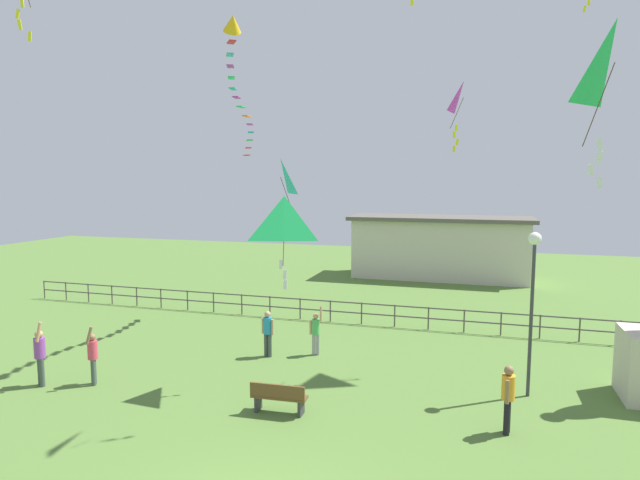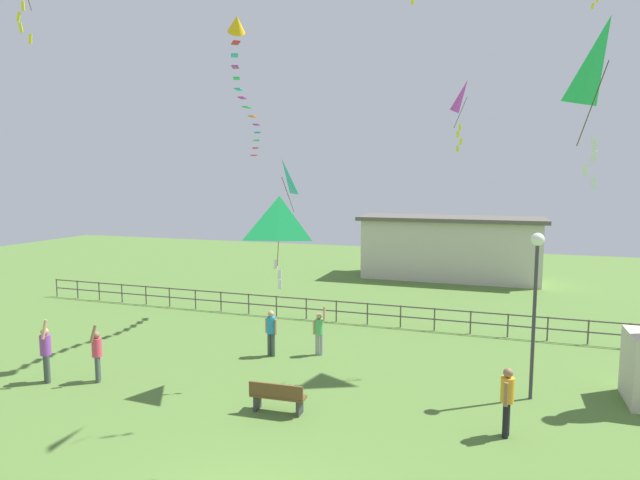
{
  "view_description": "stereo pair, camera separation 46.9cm",
  "coord_description": "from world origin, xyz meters",
  "px_view_note": "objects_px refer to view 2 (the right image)",
  "views": [
    {
      "loc": [
        3.65,
        -7.5,
        6.16
      ],
      "look_at": [
        -0.51,
        6.23,
        4.52
      ],
      "focal_mm": 29.29,
      "sensor_mm": 36.0,
      "label": 1
    },
    {
      "loc": [
        4.1,
        -7.36,
        6.16
      ],
      "look_at": [
        -0.51,
        6.23,
        4.52
      ],
      "focal_mm": 29.29,
      "sensor_mm": 36.0,
      "label": 2
    }
  ],
  "objects_px": {
    "kite_0": "(280,222)",
    "kite_4": "(467,99)",
    "person_1": "(97,352)",
    "kite_3": "(282,179)",
    "lamppost": "(536,280)",
    "streamer_kite": "(239,42)",
    "person_5": "(271,330)",
    "person_4": "(319,330)",
    "park_bench": "(277,396)",
    "person_2": "(507,397)",
    "person_0": "(46,350)",
    "kite_2": "(608,66)"
  },
  "relations": [
    {
      "from": "kite_4",
      "to": "streamer_kite",
      "type": "height_order",
      "value": "streamer_kite"
    },
    {
      "from": "kite_0",
      "to": "kite_3",
      "type": "xyz_separation_m",
      "value": [
        -1.63,
        4.02,
        0.93
      ]
    },
    {
      "from": "park_bench",
      "to": "person_4",
      "type": "height_order",
      "value": "person_4"
    },
    {
      "from": "park_bench",
      "to": "person_0",
      "type": "height_order",
      "value": "person_0"
    },
    {
      "from": "person_4",
      "to": "streamer_kite",
      "type": "height_order",
      "value": "streamer_kite"
    },
    {
      "from": "park_bench",
      "to": "person_2",
      "type": "relative_size",
      "value": 0.89
    },
    {
      "from": "person_2",
      "to": "kite_4",
      "type": "relative_size",
      "value": 0.79
    },
    {
      "from": "person_0",
      "to": "person_1",
      "type": "xyz_separation_m",
      "value": [
        1.44,
        0.54,
        -0.08
      ]
    },
    {
      "from": "person_2",
      "to": "kite_3",
      "type": "distance_m",
      "value": 8.4
    },
    {
      "from": "person_1",
      "to": "kite_2",
      "type": "height_order",
      "value": "kite_2"
    },
    {
      "from": "person_2",
      "to": "kite_0",
      "type": "bearing_deg",
      "value": -151.69
    },
    {
      "from": "park_bench",
      "to": "kite_2",
      "type": "xyz_separation_m",
      "value": [
        6.95,
        -2.49,
        7.53
      ]
    },
    {
      "from": "park_bench",
      "to": "person_1",
      "type": "distance_m",
      "value": 6.12
    },
    {
      "from": "person_1",
      "to": "person_2",
      "type": "height_order",
      "value": "person_1"
    },
    {
      "from": "kite_0",
      "to": "kite_4",
      "type": "distance_m",
      "value": 8.38
    },
    {
      "from": "person_1",
      "to": "kite_3",
      "type": "xyz_separation_m",
      "value": [
        5.42,
        1.81,
        5.28
      ]
    },
    {
      "from": "person_2",
      "to": "streamer_kite",
      "type": "xyz_separation_m",
      "value": [
        -9.04,
        3.94,
        9.91
      ]
    },
    {
      "from": "kite_4",
      "to": "lamppost",
      "type": "bearing_deg",
      "value": -40.0
    },
    {
      "from": "lamppost",
      "to": "kite_0",
      "type": "height_order",
      "value": "kite_0"
    },
    {
      "from": "kite_4",
      "to": "kite_0",
      "type": "bearing_deg",
      "value": -116.11
    },
    {
      "from": "person_0",
      "to": "kite_0",
      "type": "bearing_deg",
      "value": -11.12
    },
    {
      "from": "person_2",
      "to": "streamer_kite",
      "type": "distance_m",
      "value": 13.98
    },
    {
      "from": "lamppost",
      "to": "person_2",
      "type": "xyz_separation_m",
      "value": [
        -0.69,
        -2.54,
        -2.43
      ]
    },
    {
      "from": "park_bench",
      "to": "person_1",
      "type": "xyz_separation_m",
      "value": [
        -6.1,
        0.24,
        0.47
      ]
    },
    {
      "from": "kite_3",
      "to": "person_4",
      "type": "bearing_deg",
      "value": 85.28
    },
    {
      "from": "person_1",
      "to": "kite_0",
      "type": "relative_size",
      "value": 0.96
    },
    {
      "from": "person_0",
      "to": "lamppost",
      "type": "bearing_deg",
      "value": 13.88
    },
    {
      "from": "person_5",
      "to": "kite_3",
      "type": "xyz_separation_m",
      "value": [
        1.34,
        -2.07,
        5.27
      ]
    },
    {
      "from": "kite_2",
      "to": "kite_3",
      "type": "relative_size",
      "value": 1.32
    },
    {
      "from": "lamppost",
      "to": "kite_4",
      "type": "relative_size",
      "value": 2.19
    },
    {
      "from": "park_bench",
      "to": "person_5",
      "type": "xyz_separation_m",
      "value": [
        -2.02,
        4.13,
        0.47
      ]
    },
    {
      "from": "kite_4",
      "to": "park_bench",
      "type": "bearing_deg",
      "value": -131.35
    },
    {
      "from": "kite_2",
      "to": "kite_3",
      "type": "xyz_separation_m",
      "value": [
        -7.63,
        4.54,
        -1.79
      ]
    },
    {
      "from": "person_2",
      "to": "streamer_kite",
      "type": "bearing_deg",
      "value": 156.44
    },
    {
      "from": "lamppost",
      "to": "person_1",
      "type": "distance_m",
      "value": 13.1
    },
    {
      "from": "lamppost",
      "to": "park_bench",
      "type": "relative_size",
      "value": 3.12
    },
    {
      "from": "person_0",
      "to": "kite_2",
      "type": "relative_size",
      "value": 0.73
    },
    {
      "from": "lamppost",
      "to": "kite_2",
      "type": "height_order",
      "value": "kite_2"
    },
    {
      "from": "streamer_kite",
      "to": "person_0",
      "type": "bearing_deg",
      "value": -131.16
    },
    {
      "from": "kite_0",
      "to": "kite_3",
      "type": "height_order",
      "value": "kite_3"
    },
    {
      "from": "kite_2",
      "to": "streamer_kite",
      "type": "distance_m",
      "value": 12.77
    },
    {
      "from": "kite_0",
      "to": "streamer_kite",
      "type": "height_order",
      "value": "streamer_kite"
    },
    {
      "from": "kite_2",
      "to": "kite_0",
      "type": "bearing_deg",
      "value": 175.05
    },
    {
      "from": "lamppost",
      "to": "kite_0",
      "type": "bearing_deg",
      "value": -136.93
    },
    {
      "from": "kite_4",
      "to": "person_4",
      "type": "bearing_deg",
      "value": -178.37
    },
    {
      "from": "streamer_kite",
      "to": "person_5",
      "type": "bearing_deg",
      "value": -18.16
    },
    {
      "from": "person_1",
      "to": "person_4",
      "type": "bearing_deg",
      "value": 38.8
    },
    {
      "from": "kite_0",
      "to": "kite_3",
      "type": "bearing_deg",
      "value": 112.09
    },
    {
      "from": "lamppost",
      "to": "person_5",
      "type": "height_order",
      "value": "lamppost"
    },
    {
      "from": "lamppost",
      "to": "person_5",
      "type": "xyz_separation_m",
      "value": [
        -8.45,
        0.98,
        -2.47
      ]
    }
  ]
}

